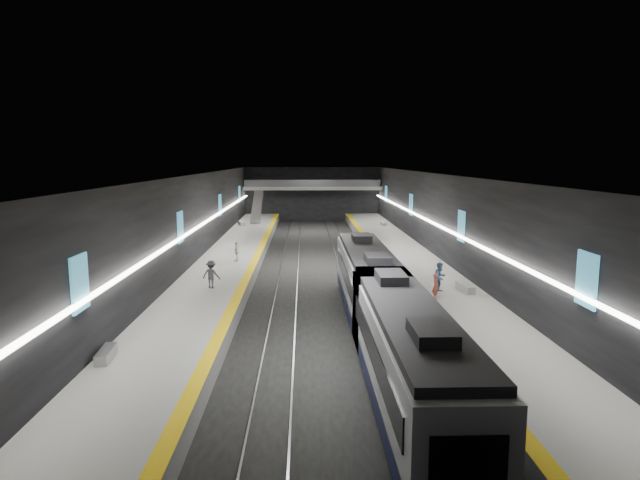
{
  "coord_description": "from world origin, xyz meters",
  "views": [
    {
      "loc": [
        -1.28,
        -45.34,
        9.24
      ],
      "look_at": [
        0.14,
        0.82,
        2.2
      ],
      "focal_mm": 30.0,
      "sensor_mm": 36.0,
      "label": 1
    }
  ],
  "objects_px": {
    "bench_right_near": "(465,288)",
    "passenger_left_b": "(211,275)",
    "passenger_right_b": "(440,277)",
    "passenger_left_a": "(237,252)",
    "bench_left_near": "(106,354)",
    "bench_right_far": "(383,224)",
    "bench_left_far": "(241,223)",
    "passenger_right_a": "(436,287)",
    "train": "(383,307)",
    "escalator": "(257,207)"
  },
  "relations": [
    {
      "from": "passenger_right_a",
      "to": "passenger_left_a",
      "type": "relative_size",
      "value": 0.96
    },
    {
      "from": "train",
      "to": "passenger_right_a",
      "type": "bearing_deg",
      "value": 55.2
    },
    {
      "from": "bench_right_near",
      "to": "bench_right_far",
      "type": "distance_m",
      "value": 33.59
    },
    {
      "from": "train",
      "to": "bench_right_far",
      "type": "bearing_deg",
      "value": 81.48
    },
    {
      "from": "bench_right_near",
      "to": "passenger_left_b",
      "type": "xyz_separation_m",
      "value": [
        -16.05,
        1.29,
        0.67
      ]
    },
    {
      "from": "escalator",
      "to": "bench_right_near",
      "type": "height_order",
      "value": "escalator"
    },
    {
      "from": "escalator",
      "to": "bench_right_near",
      "type": "relative_size",
      "value": 4.16
    },
    {
      "from": "bench_right_far",
      "to": "passenger_right_b",
      "type": "xyz_separation_m",
      "value": [
        -1.47,
        -33.66,
        0.72
      ]
    },
    {
      "from": "bench_right_near",
      "to": "bench_left_far",
      "type": "bearing_deg",
      "value": 111.05
    },
    {
      "from": "bench_left_near",
      "to": "bench_left_far",
      "type": "bearing_deg",
      "value": 84.48
    },
    {
      "from": "bench_left_far",
      "to": "passenger_right_a",
      "type": "height_order",
      "value": "passenger_right_a"
    },
    {
      "from": "train",
      "to": "passenger_left_b",
      "type": "relative_size",
      "value": 14.92
    },
    {
      "from": "train",
      "to": "passenger_right_b",
      "type": "relative_size",
      "value": 14.57
    },
    {
      "from": "escalator",
      "to": "bench_right_far",
      "type": "xyz_separation_m",
      "value": [
        16.16,
        -5.42,
        -1.7
      ]
    },
    {
      "from": "passenger_right_b",
      "to": "passenger_left_a",
      "type": "distance_m",
      "value": 17.4
    },
    {
      "from": "passenger_right_a",
      "to": "passenger_left_b",
      "type": "distance_m",
      "value": 14.04
    },
    {
      "from": "train",
      "to": "passenger_left_b",
      "type": "distance_m",
      "value": 13.14
    },
    {
      "from": "train",
      "to": "passenger_left_b",
      "type": "bearing_deg",
      "value": 137.68
    },
    {
      "from": "bench_right_near",
      "to": "passenger_left_a",
      "type": "height_order",
      "value": "passenger_left_a"
    },
    {
      "from": "bench_left_near",
      "to": "bench_right_near",
      "type": "distance_m",
      "value": 21.33
    },
    {
      "from": "bench_right_near",
      "to": "passenger_left_b",
      "type": "height_order",
      "value": "passenger_left_b"
    },
    {
      "from": "bench_right_far",
      "to": "passenger_left_b",
      "type": "relative_size",
      "value": 0.9
    },
    {
      "from": "bench_left_far",
      "to": "bench_right_far",
      "type": "distance_m",
      "value": 17.74
    },
    {
      "from": "passenger_left_a",
      "to": "passenger_left_b",
      "type": "xyz_separation_m",
      "value": [
        -0.5,
        -9.1,
        0.09
      ]
    },
    {
      "from": "bench_left_near",
      "to": "bench_right_far",
      "type": "xyz_separation_m",
      "value": [
        18.16,
        44.49,
        -0.02
      ]
    },
    {
      "from": "train",
      "to": "passenger_right_a",
      "type": "distance_m",
      "value": 6.98
    },
    {
      "from": "bench_left_far",
      "to": "bench_right_far",
      "type": "bearing_deg",
      "value": -19.7
    },
    {
      "from": "bench_right_near",
      "to": "passenger_left_a",
      "type": "xyz_separation_m",
      "value": [
        -15.55,
        10.39,
        0.57
      ]
    },
    {
      "from": "bench_left_far",
      "to": "train",
      "type": "bearing_deg",
      "value": -92.39
    },
    {
      "from": "bench_left_near",
      "to": "passenger_right_b",
      "type": "xyz_separation_m",
      "value": [
        16.69,
        10.83,
        0.7
      ]
    },
    {
      "from": "bench_right_near",
      "to": "passenger_right_a",
      "type": "relative_size",
      "value": 1.24
    },
    {
      "from": "train",
      "to": "bench_left_near",
      "type": "distance_m",
      "value": 12.5
    },
    {
      "from": "bench_left_far",
      "to": "passenger_right_a",
      "type": "xyz_separation_m",
      "value": [
        15.55,
        -35.98,
        0.53
      ]
    },
    {
      "from": "bench_right_far",
      "to": "passenger_left_a",
      "type": "height_order",
      "value": "passenger_left_a"
    },
    {
      "from": "bench_left_near",
      "to": "bench_right_far",
      "type": "relative_size",
      "value": 1.11
    },
    {
      "from": "bench_right_near",
      "to": "passenger_right_a",
      "type": "xyz_separation_m",
      "value": [
        -2.35,
        -1.83,
        0.54
      ]
    },
    {
      "from": "bench_left_far",
      "to": "escalator",
      "type": "bearing_deg",
      "value": 54.18
    },
    {
      "from": "train",
      "to": "escalator",
      "type": "distance_m",
      "value": 47.64
    },
    {
      "from": "escalator",
      "to": "bench_left_far",
      "type": "xyz_separation_m",
      "value": [
        -1.57,
        -4.87,
        -1.65
      ]
    },
    {
      "from": "bench_left_near",
      "to": "bench_right_far",
      "type": "height_order",
      "value": "bench_left_near"
    },
    {
      "from": "bench_right_far",
      "to": "passenger_left_a",
      "type": "distance_m",
      "value": 27.85
    },
    {
      "from": "escalator",
      "to": "bench_left_near",
      "type": "xyz_separation_m",
      "value": [
        -2.0,
        -49.92,
        -1.68
      ]
    },
    {
      "from": "bench_left_far",
      "to": "passenger_left_b",
      "type": "height_order",
      "value": "passenger_left_b"
    },
    {
      "from": "bench_left_near",
      "to": "bench_right_near",
      "type": "height_order",
      "value": "bench_right_near"
    },
    {
      "from": "bench_right_near",
      "to": "passenger_left_b",
      "type": "relative_size",
      "value": 1.07
    },
    {
      "from": "escalator",
      "to": "train",
      "type": "bearing_deg",
      "value": -77.88
    },
    {
      "from": "bench_right_near",
      "to": "passenger_right_b",
      "type": "distance_m",
      "value": 1.79
    },
    {
      "from": "bench_left_far",
      "to": "passenger_left_a",
      "type": "height_order",
      "value": "passenger_left_a"
    },
    {
      "from": "passenger_right_a",
      "to": "passenger_left_b",
      "type": "bearing_deg",
      "value": 69.43
    },
    {
      "from": "bench_right_near",
      "to": "passenger_left_a",
      "type": "bearing_deg",
      "value": 139.64
    }
  ]
}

